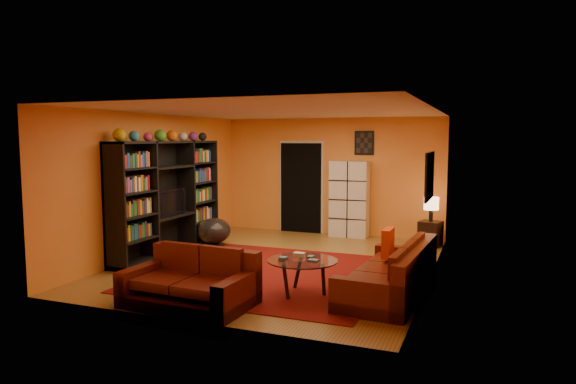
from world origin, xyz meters
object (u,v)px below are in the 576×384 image
at_px(table_lamp, 431,204).
at_px(tv, 167,202).
at_px(entertainment_unit, 168,198).
at_px(sofa, 395,275).
at_px(coffee_table, 302,263).
at_px(loveseat, 193,282).
at_px(side_table, 430,234).
at_px(bowl_chair, 214,231).
at_px(storage_cabinet, 349,199).

bearing_deg(table_lamp, tv, -150.63).
distance_m(entertainment_unit, sofa, 4.61).
distance_m(entertainment_unit, coffee_table, 3.62).
height_order(loveseat, coffee_table, loveseat).
xyz_separation_m(sofa, coffee_table, (-1.19, -0.46, 0.16)).
xyz_separation_m(coffee_table, side_table, (1.30, 3.97, -0.19)).
relative_size(tv, table_lamp, 1.78).
bearing_deg(bowl_chair, sofa, -26.49).
xyz_separation_m(coffee_table, storage_cabinet, (-0.47, 4.34, 0.39)).
bearing_deg(storage_cabinet, table_lamp, -10.56).
relative_size(side_table, table_lamp, 1.03).
bearing_deg(coffee_table, entertainment_unit, 154.46).
distance_m(sofa, table_lamp, 3.56).
height_order(tv, loveseat, tv).
relative_size(entertainment_unit, coffee_table, 3.11).
relative_size(tv, loveseat, 0.52).
distance_m(entertainment_unit, bowl_chair, 1.25).
relative_size(sofa, table_lamp, 4.79).
height_order(sofa, side_table, sofa).
xyz_separation_m(bowl_chair, side_table, (4.06, 1.54, -0.05)).
height_order(loveseat, storage_cabinet, storage_cabinet).
distance_m(sofa, coffee_table, 1.29).
distance_m(tv, bowl_chair, 1.25).
relative_size(entertainment_unit, table_lamp, 6.16).
bearing_deg(loveseat, entertainment_unit, 42.90).
distance_m(tv, coffee_table, 3.53).
bearing_deg(storage_cabinet, sofa, -65.58).
relative_size(storage_cabinet, side_table, 3.32).
height_order(entertainment_unit, bowl_chair, entertainment_unit).
bearing_deg(entertainment_unit, table_lamp, 28.22).
bearing_deg(storage_cabinet, bowl_chair, -138.77).
bearing_deg(sofa, tv, 170.89).
bearing_deg(storage_cabinet, tv, -131.83).
bearing_deg(tv, sofa, -102.83).
xyz_separation_m(entertainment_unit, loveseat, (2.02, -2.41, -0.77)).
bearing_deg(bowl_chair, loveseat, -64.80).
relative_size(coffee_table, table_lamp, 1.99).
distance_m(loveseat, storage_cabinet, 5.29).
xyz_separation_m(loveseat, table_lamp, (2.51, 4.84, 0.56)).
relative_size(bowl_chair, side_table, 1.36).
relative_size(entertainment_unit, sofa, 1.29).
bearing_deg(bowl_chair, storage_cabinet, 39.94).
height_order(coffee_table, table_lamp, table_lamp).
bearing_deg(loveseat, bowl_chair, 28.20).
distance_m(storage_cabinet, bowl_chair, 3.03).
bearing_deg(loveseat, sofa, -57.97).
height_order(entertainment_unit, storage_cabinet, entertainment_unit).
bearing_deg(table_lamp, loveseat, -117.37).
bearing_deg(entertainment_unit, coffee_table, -25.54).
xyz_separation_m(entertainment_unit, bowl_chair, (0.47, 0.88, -0.75)).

